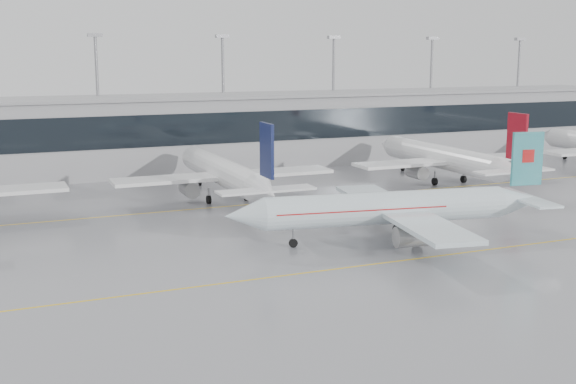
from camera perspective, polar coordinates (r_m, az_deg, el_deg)
name	(u,v)px	position (r m, az deg, el deg)	size (l,w,h in m)	color
ground	(339,269)	(66.33, 4.05, -6.06)	(320.00, 320.00, 0.00)	gray
taxi_line_main	(339,269)	(66.33, 4.05, -6.05)	(120.00, 0.25, 0.01)	yellow
taxi_line_north	(234,206)	(93.22, -4.30, -1.09)	(120.00, 0.25, 0.01)	yellow
terminal	(172,134)	(122.70, -9.14, 4.53)	(180.00, 15.00, 12.00)	gray
terminal_glass	(184,130)	(115.26, -8.26, 4.90)	(180.00, 0.20, 5.00)	black
terminal_roof	(171,97)	(122.18, -9.23, 7.42)	(182.00, 16.00, 0.40)	gray
light_masts	(162,88)	(127.95, -9.89, 8.06)	(156.40, 1.00, 22.60)	gray
air_canada_jet	(397,208)	(75.87, 8.65, -1.26)	(35.51, 28.40, 11.05)	silver
parked_jet_c	(225,173)	(95.98, -5.04, 1.50)	(29.64, 36.96, 11.72)	white
parked_jet_d	(445,158)	(111.62, 12.34, 2.61)	(29.64, 36.96, 11.72)	white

